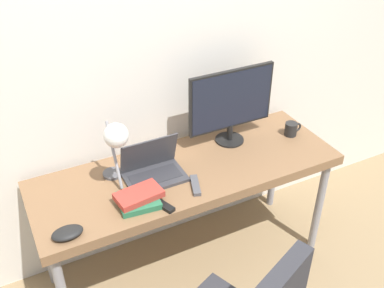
{
  "coord_description": "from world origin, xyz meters",
  "views": [
    {
      "loc": [
        -0.9,
        -1.53,
        2.29
      ],
      "look_at": [
        0.01,
        0.27,
        0.95
      ],
      "focal_mm": 42.0,
      "sensor_mm": 36.0,
      "label": 1
    }
  ],
  "objects_px": {
    "book_stack": "(139,198)",
    "game_controller": "(67,233)",
    "desk_lamp": "(116,140)",
    "laptop": "(153,169)",
    "monitor": "(231,103)",
    "mug": "(291,129)"
  },
  "relations": [
    {
      "from": "laptop",
      "to": "monitor",
      "type": "xyz_separation_m",
      "value": [
        0.56,
        0.13,
        0.22
      ]
    },
    {
      "from": "book_stack",
      "to": "game_controller",
      "type": "xyz_separation_m",
      "value": [
        -0.38,
        -0.07,
        -0.01
      ]
    },
    {
      "from": "laptop",
      "to": "monitor",
      "type": "bearing_deg",
      "value": 12.72
    },
    {
      "from": "monitor",
      "to": "desk_lamp",
      "type": "bearing_deg",
      "value": -168.75
    },
    {
      "from": "monitor",
      "to": "game_controller",
      "type": "xyz_separation_m",
      "value": [
        -1.09,
        -0.37,
        -0.24
      ]
    },
    {
      "from": "desk_lamp",
      "to": "mug",
      "type": "bearing_deg",
      "value": 1.56
    },
    {
      "from": "desk_lamp",
      "to": "game_controller",
      "type": "xyz_separation_m",
      "value": [
        -0.34,
        -0.22,
        -0.29
      ]
    },
    {
      "from": "desk_lamp",
      "to": "mug",
      "type": "xyz_separation_m",
      "value": [
        1.14,
        0.03,
        -0.27
      ]
    },
    {
      "from": "laptop",
      "to": "monitor",
      "type": "relative_size",
      "value": 0.59
    },
    {
      "from": "laptop",
      "to": "book_stack",
      "type": "distance_m",
      "value": 0.23
    },
    {
      "from": "laptop",
      "to": "book_stack",
      "type": "height_order",
      "value": "laptop"
    },
    {
      "from": "monitor",
      "to": "mug",
      "type": "distance_m",
      "value": 0.46
    },
    {
      "from": "mug",
      "to": "laptop",
      "type": "bearing_deg",
      "value": -179.58
    },
    {
      "from": "laptop",
      "to": "game_controller",
      "type": "bearing_deg",
      "value": -155.59
    },
    {
      "from": "desk_lamp",
      "to": "book_stack",
      "type": "relative_size",
      "value": 1.65
    },
    {
      "from": "book_stack",
      "to": "game_controller",
      "type": "height_order",
      "value": "book_stack"
    },
    {
      "from": "desk_lamp",
      "to": "mug",
      "type": "height_order",
      "value": "desk_lamp"
    },
    {
      "from": "laptop",
      "to": "monitor",
      "type": "distance_m",
      "value": 0.61
    },
    {
      "from": "desk_lamp",
      "to": "mug",
      "type": "relative_size",
      "value": 3.5
    },
    {
      "from": "desk_lamp",
      "to": "laptop",
      "type": "bearing_deg",
      "value": 6.97
    },
    {
      "from": "monitor",
      "to": "book_stack",
      "type": "distance_m",
      "value": 0.81
    },
    {
      "from": "mug",
      "to": "game_controller",
      "type": "height_order",
      "value": "mug"
    }
  ]
}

